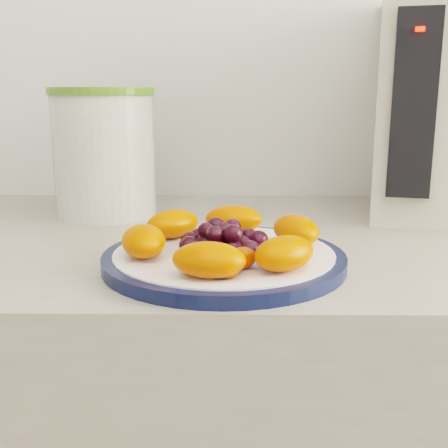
{
  "coord_description": "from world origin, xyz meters",
  "views": [
    {
      "loc": [
        -0.05,
        0.42,
        1.1
      ],
      "look_at": [
        -0.06,
        1.05,
        0.95
      ],
      "focal_mm": 45.0,
      "sensor_mm": 36.0,
      "label": 1
    }
  ],
  "objects": [
    {
      "name": "fruit_plate",
      "position": [
        -0.06,
        1.04,
        0.93
      ],
      "size": [
        0.24,
        0.24,
        0.04
      ],
      "color": "#E14000",
      "rests_on": "plate_face"
    },
    {
      "name": "canister",
      "position": [
        -0.25,
        1.32,
        1.0
      ],
      "size": [
        0.21,
        0.21,
        0.19
      ],
      "primitive_type": "cylinder",
      "rotation": [
        0.0,
        0.0,
        -0.43
      ],
      "color": "#425E1F",
      "rests_on": "counter"
    },
    {
      "name": "canister_lid",
      "position": [
        -0.25,
        1.32,
        1.1
      ],
      "size": [
        0.22,
        0.22,
        0.01
      ],
      "primitive_type": "cylinder",
      "rotation": [
        0.0,
        0.0,
        -0.43
      ],
      "color": "#547F26",
      "rests_on": "canister"
    },
    {
      "name": "appliance_body",
      "position": [
        0.29,
        1.35,
        1.07
      ],
      "size": [
        0.26,
        0.32,
        0.35
      ],
      "primitive_type": "cube",
      "rotation": [
        0.0,
        0.0,
        -0.24
      ],
      "color": "beige",
      "rests_on": "counter"
    },
    {
      "name": "plate_face",
      "position": [
        -0.06,
        1.05,
        0.91
      ],
      "size": [
        0.26,
        0.26,
        0.02
      ],
      "primitive_type": "cylinder",
      "color": "white",
      "rests_on": "counter"
    },
    {
      "name": "appliance_panel",
      "position": [
        0.2,
        1.22,
        1.08
      ],
      "size": [
        0.06,
        0.03,
        0.26
      ],
      "primitive_type": "cube",
      "rotation": [
        0.0,
        0.0,
        -0.24
      ],
      "color": "black",
      "rests_on": "appliance_body"
    },
    {
      "name": "plate_rim",
      "position": [
        -0.06,
        1.05,
        0.91
      ],
      "size": [
        0.28,
        0.28,
        0.01
      ],
      "primitive_type": "cylinder",
      "color": "#0C1434",
      "rests_on": "counter"
    },
    {
      "name": "appliance_led",
      "position": [
        0.2,
        1.21,
        1.18
      ],
      "size": [
        0.01,
        0.01,
        0.01
      ],
      "primitive_type": "cube",
      "rotation": [
        0.0,
        0.0,
        -0.24
      ],
      "color": "#FF0C05",
      "rests_on": "appliance_panel"
    }
  ]
}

